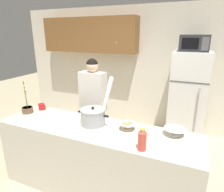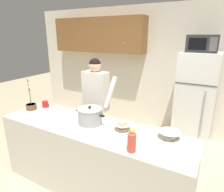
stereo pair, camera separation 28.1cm
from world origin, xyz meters
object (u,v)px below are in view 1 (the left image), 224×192
at_px(person_near_pot, 93,97).
at_px(bottle_near_edge, 142,140).
at_px(bread_bowl, 127,126).
at_px(empty_bowl, 175,131).
at_px(coffee_mug, 42,107).
at_px(microwave, 194,43).
at_px(refrigerator, 188,98).
at_px(cooking_pot, 93,117).
at_px(potted_orchid, 27,108).

relative_size(person_near_pot, bottle_near_edge, 7.24).
relative_size(bread_bowl, empty_bowl, 0.83).
bearing_deg(bottle_near_edge, person_near_pot, 136.89).
distance_m(coffee_mug, bread_bowl, 1.42).
relative_size(microwave, coffee_mug, 3.66).
bearing_deg(refrigerator, cooking_pot, -120.80).
xyz_separation_m(refrigerator, potted_orchid, (-2.12, -1.80, 0.12)).
bearing_deg(microwave, cooking_pot, -121.12).
xyz_separation_m(person_near_pot, empty_bowl, (1.36, -0.59, -0.07)).
relative_size(bread_bowl, potted_orchid, 0.42).
height_order(microwave, empty_bowl, microwave).
relative_size(refrigerator, empty_bowl, 7.08).
xyz_separation_m(microwave, coffee_mug, (-2.01, -1.60, -0.91)).
xyz_separation_m(cooking_pot, bottle_near_edge, (0.72, -0.32, 0.01)).
relative_size(person_near_pot, potted_orchid, 3.48).
distance_m(bottle_near_edge, potted_orchid, 1.81).
bearing_deg(cooking_pot, bread_bowl, 3.62).
height_order(empty_bowl, potted_orchid, potted_orchid).
xyz_separation_m(cooking_pot, empty_bowl, (0.99, 0.11, -0.06)).
relative_size(microwave, empty_bowl, 1.96).
xyz_separation_m(bottle_near_edge, potted_orchid, (-1.79, 0.29, -0.04)).
height_order(cooking_pot, potted_orchid, potted_orchid).
bearing_deg(bottle_near_edge, bread_bowl, 127.56).
bearing_deg(potted_orchid, cooking_pot, 2.00).
xyz_separation_m(empty_bowl, potted_orchid, (-2.05, -0.15, 0.02)).
relative_size(microwave, cooking_pot, 1.12).
relative_size(empty_bowl, bottle_near_edge, 1.07).
bearing_deg(coffee_mug, refrigerator, 38.88).
relative_size(cooking_pot, bread_bowl, 2.12).
xyz_separation_m(person_near_pot, coffee_mug, (-0.59, -0.56, -0.07)).
height_order(bread_bowl, potted_orchid, potted_orchid).
xyz_separation_m(refrigerator, coffee_mug, (-2.01, -1.62, 0.10)).
relative_size(person_near_pot, coffee_mug, 12.69).
xyz_separation_m(bread_bowl, potted_orchid, (-1.52, -0.07, 0.02)).
relative_size(coffee_mug, potted_orchid, 0.27).
distance_m(bread_bowl, empty_bowl, 0.54).
distance_m(empty_bowl, potted_orchid, 2.06).
xyz_separation_m(coffee_mug, bread_bowl, (1.41, -0.11, 0.00)).
bearing_deg(refrigerator, potted_orchid, -139.60).
height_order(bread_bowl, empty_bowl, bread_bowl).
distance_m(microwave, cooking_pot, 2.21).
height_order(refrigerator, bread_bowl, refrigerator).
height_order(cooking_pot, empty_bowl, cooking_pot).
relative_size(refrigerator, coffee_mug, 13.23).
bearing_deg(bread_bowl, cooking_pot, -176.38).
height_order(person_near_pot, bottle_near_edge, person_near_pot).
xyz_separation_m(person_near_pot, bread_bowl, (0.82, -0.67, -0.07)).
relative_size(refrigerator, microwave, 3.61).
distance_m(cooking_pot, potted_orchid, 1.07).
distance_m(microwave, coffee_mug, 2.73).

